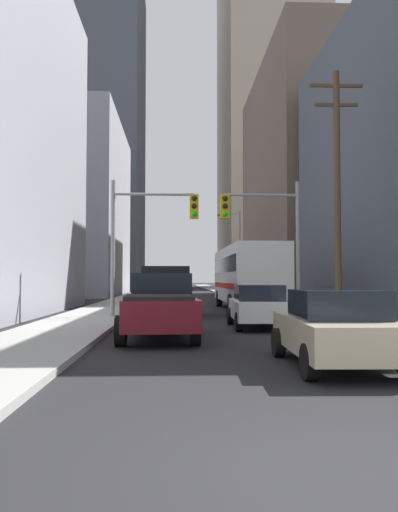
% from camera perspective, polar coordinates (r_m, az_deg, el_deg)
% --- Properties ---
extents(ground_plane, '(400.00, 400.00, 0.00)m').
position_cam_1_polar(ground_plane, '(4.96, 14.06, -23.04)').
color(ground_plane, black).
extents(sidewalk_left, '(3.09, 160.00, 0.15)m').
position_cam_1_polar(sidewalk_left, '(54.60, -6.41, -4.23)').
color(sidewalk_left, '#9E9E99').
rests_on(sidewalk_left, ground).
extents(sidewalk_right, '(3.09, 160.00, 0.15)m').
position_cam_1_polar(sidewalk_right, '(54.84, 4.05, -4.23)').
color(sidewalk_right, '#9E9E99').
rests_on(sidewalk_right, ground).
extents(city_bus, '(2.67, 11.53, 3.40)m').
position_cam_1_polar(city_bus, '(28.40, 5.26, -2.11)').
color(city_bus, silver).
rests_on(city_bus, ground).
extents(pickup_truck_maroon, '(2.21, 5.47, 1.90)m').
position_cam_1_polar(pickup_truck_maroon, '(15.33, -4.27, -5.52)').
color(pickup_truck_maroon, maroon).
rests_on(pickup_truck_maroon, ground).
extents(cargo_van_black, '(2.16, 5.24, 2.26)m').
position_cam_1_polar(cargo_van_black, '(23.93, -3.52, -3.58)').
color(cargo_van_black, black).
rests_on(cargo_van_black, ground).
extents(sedan_beige, '(1.95, 4.26, 1.52)m').
position_cam_1_polar(sedan_beige, '(10.62, 14.82, -7.67)').
color(sedan_beige, '#C6B793').
rests_on(sedan_beige, ground).
extents(sedan_white, '(1.95, 4.25, 1.52)m').
position_cam_1_polar(sedan_white, '(18.51, 6.57, -5.49)').
color(sedan_white, white).
rests_on(sedan_white, ground).
extents(sedan_red, '(1.95, 4.23, 1.52)m').
position_cam_1_polar(sedan_red, '(35.62, -3.23, -4.06)').
color(sedan_red, maroon).
rests_on(sedan_red, ground).
extents(sedan_silver, '(1.95, 4.25, 1.52)m').
position_cam_1_polar(sedan_silver, '(49.75, -3.05, -3.61)').
color(sedan_silver, '#B7BABF').
rests_on(sedan_silver, ground).
extents(traffic_signal_near_left, '(3.78, 0.44, 6.00)m').
position_cam_1_polar(traffic_signal_near_left, '(22.48, -5.39, 3.38)').
color(traffic_signal_near_left, gray).
rests_on(traffic_signal_near_left, ground).
extents(traffic_signal_near_right, '(3.50, 0.44, 6.00)m').
position_cam_1_polar(traffic_signal_near_right, '(22.78, 7.24, 3.28)').
color(traffic_signal_near_right, gray).
rests_on(traffic_signal_near_right, ground).
extents(utility_pole_right, '(2.20, 0.28, 10.31)m').
position_cam_1_polar(utility_pole_right, '(22.07, 14.99, 7.21)').
color(utility_pole_right, brown).
rests_on(utility_pole_right, ground).
extents(street_lamp_right, '(2.01, 0.32, 7.50)m').
position_cam_1_polar(street_lamp_right, '(44.35, 4.12, 1.07)').
color(street_lamp_right, gray).
rests_on(street_lamp_right, ground).
extents(building_left_mid_office, '(19.12, 20.68, 18.03)m').
position_cam_1_polar(building_left_mid_office, '(57.45, -18.10, 4.90)').
color(building_left_mid_office, '#93939E').
rests_on(building_left_mid_office, ground).
extents(building_left_far_tower, '(14.58, 22.97, 60.77)m').
position_cam_1_polar(building_left_far_tower, '(96.50, -10.80, 14.82)').
color(building_left_far_tower, '#4C515B').
rests_on(building_left_far_tower, ground).
extents(building_right_mid_block, '(21.03, 25.37, 22.83)m').
position_cam_1_polar(building_right_mid_block, '(55.06, 17.65, 7.74)').
color(building_right_mid_block, '#66564C').
rests_on(building_right_mid_block, ground).
extents(building_right_far_highrise, '(17.69, 29.17, 74.88)m').
position_cam_1_polar(building_right_far_highrise, '(106.19, 7.64, 17.17)').
color(building_right_far_highrise, '#B7A893').
rests_on(building_right_far_highrise, ground).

